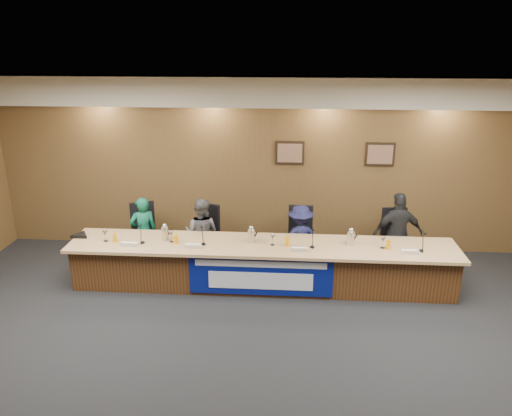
# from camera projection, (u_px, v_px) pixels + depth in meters

# --- Properties ---
(floor) EXTENTS (10.00, 10.00, 0.00)m
(floor) POSITION_uv_depth(u_px,v_px,m) (250.00, 382.00, 5.86)
(floor) COLOR black
(floor) RESTS_ON ground
(ceiling) EXTENTS (10.00, 8.00, 0.04)m
(ceiling) POSITION_uv_depth(u_px,v_px,m) (249.00, 107.00, 4.81)
(ceiling) COLOR silver
(ceiling) RESTS_ON wall_back
(wall_back) EXTENTS (10.00, 0.04, 3.20)m
(wall_back) POSITION_uv_depth(u_px,v_px,m) (268.00, 165.00, 9.10)
(wall_back) COLOR brown
(wall_back) RESTS_ON floor
(soffit) EXTENTS (10.00, 0.50, 0.50)m
(soffit) POSITION_uv_depth(u_px,v_px,m) (267.00, 92.00, 8.42)
(soffit) COLOR beige
(soffit) RESTS_ON wall_back
(dais_body) EXTENTS (6.00, 0.80, 0.70)m
(dais_body) POSITION_uv_depth(u_px,v_px,m) (262.00, 266.00, 8.01)
(dais_body) COLOR #4B2A13
(dais_body) RESTS_ON floor
(dais_top) EXTENTS (6.10, 0.95, 0.05)m
(dais_top) POSITION_uv_depth(u_px,v_px,m) (262.00, 246.00, 7.83)
(dais_top) COLOR tan
(dais_top) RESTS_ON dais_body
(banner) EXTENTS (2.20, 0.02, 0.65)m
(banner) POSITION_uv_depth(u_px,v_px,m) (261.00, 276.00, 7.60)
(banner) COLOR navy
(banner) RESTS_ON dais_body
(banner_text_upper) EXTENTS (2.00, 0.01, 0.10)m
(banner_text_upper) POSITION_uv_depth(u_px,v_px,m) (260.00, 264.00, 7.53)
(banner_text_upper) COLOR silver
(banner_text_upper) RESTS_ON banner
(banner_text_lower) EXTENTS (1.60, 0.01, 0.28)m
(banner_text_lower) POSITION_uv_depth(u_px,v_px,m) (260.00, 281.00, 7.62)
(banner_text_lower) COLOR silver
(banner_text_lower) RESTS_ON banner
(wall_photo_left) EXTENTS (0.52, 0.04, 0.42)m
(wall_photo_left) POSITION_uv_depth(u_px,v_px,m) (290.00, 153.00, 8.96)
(wall_photo_left) COLOR black
(wall_photo_left) RESTS_ON wall_back
(wall_photo_right) EXTENTS (0.52, 0.04, 0.42)m
(wall_photo_right) POSITION_uv_depth(u_px,v_px,m) (380.00, 154.00, 8.86)
(wall_photo_right) COLOR black
(wall_photo_right) RESTS_ON wall_back
(panelist_a) EXTENTS (0.54, 0.46, 1.26)m
(panelist_a) POSITION_uv_depth(u_px,v_px,m) (144.00, 232.00, 8.62)
(panelist_a) COLOR #0E553D
(panelist_a) RESTS_ON floor
(panelist_b) EXTENTS (0.70, 0.59, 1.26)m
(panelist_b) POSITION_uv_depth(u_px,v_px,m) (202.00, 234.00, 8.55)
(panelist_b) COLOR #514F55
(panelist_b) RESTS_ON floor
(panelist_c) EXTENTS (0.85, 0.63, 1.18)m
(panelist_c) POSITION_uv_depth(u_px,v_px,m) (300.00, 239.00, 8.45)
(panelist_c) COLOR #16183E
(panelist_c) RESTS_ON floor
(panelist_d) EXTENTS (0.88, 0.46, 1.43)m
(panelist_d) POSITION_uv_depth(u_px,v_px,m) (398.00, 234.00, 8.30)
(panelist_d) COLOR black
(panelist_d) RESTS_ON floor
(office_chair_a) EXTENTS (0.64, 0.64, 0.08)m
(office_chair_a) POSITION_uv_depth(u_px,v_px,m) (146.00, 238.00, 8.76)
(office_chair_a) COLOR black
(office_chair_a) RESTS_ON floor
(office_chair_b) EXTENTS (0.63, 0.63, 0.08)m
(office_chair_b) POSITION_uv_depth(u_px,v_px,m) (203.00, 240.00, 8.69)
(office_chair_b) COLOR black
(office_chair_b) RESTS_ON floor
(office_chair_c) EXTENTS (0.50, 0.50, 0.08)m
(office_chair_c) POSITION_uv_depth(u_px,v_px,m) (300.00, 242.00, 8.58)
(office_chair_c) COLOR black
(office_chair_c) RESTS_ON floor
(office_chair_d) EXTENTS (0.51, 0.51, 0.08)m
(office_chair_d) POSITION_uv_depth(u_px,v_px,m) (395.00, 245.00, 8.47)
(office_chair_d) COLOR black
(office_chair_d) RESTS_ON floor
(nameplate_a) EXTENTS (0.24, 0.08, 0.10)m
(nameplate_a) POSITION_uv_depth(u_px,v_px,m) (127.00, 244.00, 7.71)
(nameplate_a) COLOR white
(nameplate_a) RESTS_ON dais_top
(microphone_a) EXTENTS (0.07, 0.07, 0.02)m
(microphone_a) POSITION_uv_depth(u_px,v_px,m) (142.00, 242.00, 7.86)
(microphone_a) COLOR black
(microphone_a) RESTS_ON dais_top
(juice_glass_a) EXTENTS (0.06, 0.06, 0.15)m
(juice_glass_a) POSITION_uv_depth(u_px,v_px,m) (115.00, 238.00, 7.87)
(juice_glass_a) COLOR #F39900
(juice_glass_a) RESTS_ON dais_top
(water_glass_a) EXTENTS (0.08, 0.08, 0.18)m
(water_glass_a) POSITION_uv_depth(u_px,v_px,m) (105.00, 236.00, 7.90)
(water_glass_a) COLOR silver
(water_glass_a) RESTS_ON dais_top
(nameplate_b) EXTENTS (0.24, 0.08, 0.10)m
(nameplate_b) POSITION_uv_depth(u_px,v_px,m) (192.00, 246.00, 7.64)
(nameplate_b) COLOR white
(nameplate_b) RESTS_ON dais_top
(microphone_b) EXTENTS (0.07, 0.07, 0.02)m
(microphone_b) POSITION_uv_depth(u_px,v_px,m) (203.00, 244.00, 7.81)
(microphone_b) COLOR black
(microphone_b) RESTS_ON dais_top
(juice_glass_b) EXTENTS (0.06, 0.06, 0.15)m
(juice_glass_b) POSITION_uv_depth(u_px,v_px,m) (176.00, 239.00, 7.82)
(juice_glass_b) COLOR #F39900
(juice_glass_b) RESTS_ON dais_top
(water_glass_b) EXTENTS (0.08, 0.08, 0.18)m
(water_glass_b) POSITION_uv_depth(u_px,v_px,m) (171.00, 237.00, 7.88)
(water_glass_b) COLOR silver
(water_glass_b) RESTS_ON dais_top
(nameplate_c) EXTENTS (0.24, 0.08, 0.10)m
(nameplate_c) POSITION_uv_depth(u_px,v_px,m) (300.00, 250.00, 7.52)
(nameplate_c) COLOR white
(nameplate_c) RESTS_ON dais_top
(microphone_c) EXTENTS (0.07, 0.07, 0.02)m
(microphone_c) POSITION_uv_depth(u_px,v_px,m) (312.00, 247.00, 7.70)
(microphone_c) COLOR black
(microphone_c) RESTS_ON dais_top
(juice_glass_c) EXTENTS (0.06, 0.06, 0.15)m
(juice_glass_c) POSITION_uv_depth(u_px,v_px,m) (287.00, 242.00, 7.72)
(juice_glass_c) COLOR #F39900
(juice_glass_c) RESTS_ON dais_top
(water_glass_c) EXTENTS (0.08, 0.08, 0.18)m
(water_glass_c) POSITION_uv_depth(u_px,v_px,m) (273.00, 240.00, 7.76)
(water_glass_c) COLOR silver
(water_glass_c) RESTS_ON dais_top
(nameplate_d) EXTENTS (0.24, 0.08, 0.10)m
(nameplate_d) POSITION_uv_depth(u_px,v_px,m) (411.00, 252.00, 7.43)
(nameplate_d) COLOR white
(nameplate_d) RESTS_ON dais_top
(microphone_d) EXTENTS (0.07, 0.07, 0.02)m
(microphone_d) POSITION_uv_depth(u_px,v_px,m) (421.00, 251.00, 7.57)
(microphone_d) COLOR black
(microphone_d) RESTS_ON dais_top
(juice_glass_d) EXTENTS (0.06, 0.06, 0.15)m
(juice_glass_d) POSITION_uv_depth(u_px,v_px,m) (388.00, 245.00, 7.61)
(juice_glass_d) COLOR #F39900
(juice_glass_d) RESTS_ON dais_top
(water_glass_d) EXTENTS (0.08, 0.08, 0.18)m
(water_glass_d) POSITION_uv_depth(u_px,v_px,m) (383.00, 243.00, 7.65)
(water_glass_d) COLOR silver
(water_glass_d) RESTS_ON dais_top
(carafe_left) EXTENTS (0.11, 0.11, 0.23)m
(carafe_left) POSITION_uv_depth(u_px,v_px,m) (165.00, 234.00, 7.93)
(carafe_left) COLOR silver
(carafe_left) RESTS_ON dais_top
(carafe_mid) EXTENTS (0.11, 0.11, 0.23)m
(carafe_mid) POSITION_uv_depth(u_px,v_px,m) (251.00, 236.00, 7.85)
(carafe_mid) COLOR silver
(carafe_mid) RESTS_ON dais_top
(carafe_right) EXTENTS (0.12, 0.12, 0.23)m
(carafe_right) POSITION_uv_depth(u_px,v_px,m) (351.00, 238.00, 7.75)
(carafe_right) COLOR silver
(carafe_right) RESTS_ON dais_top
(speakerphone) EXTENTS (0.32, 0.32, 0.05)m
(speakerphone) POSITION_uv_depth(u_px,v_px,m) (80.00, 235.00, 8.10)
(speakerphone) COLOR black
(speakerphone) RESTS_ON dais_top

